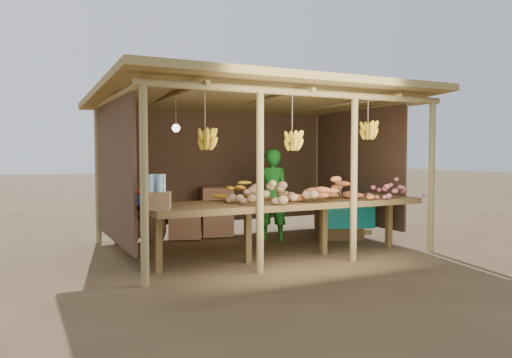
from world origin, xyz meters
name	(u,v)px	position (x,y,z in m)	size (l,w,h in m)	color
ground	(256,247)	(0.00, 0.00, 0.00)	(60.00, 60.00, 0.00)	brown
stall_structure	(256,122)	(-0.04, -0.07, 1.91)	(4.70, 3.50, 2.43)	#937E4C
counter	(287,205)	(0.00, -0.95, 0.74)	(3.90, 1.05, 0.80)	brown
potato_heap	(274,189)	(-0.32, -1.17, 0.99)	(1.09, 0.65, 0.37)	#8C6948
sweet_potato_heap	(330,187)	(0.54, -1.19, 0.98)	(1.04, 0.62, 0.36)	#B55C2E
onion_heap	(392,185)	(1.59, -1.25, 0.98)	(0.81, 0.49, 0.36)	#B35760
banana_pile	(238,188)	(-0.59, -0.62, 0.98)	(0.66, 0.39, 0.35)	gold
tomato_basin	(141,198)	(-1.90, -0.52, 0.88)	(0.37, 0.37, 0.19)	navy
bottle_box	(156,196)	(-1.90, -1.24, 0.96)	(0.40, 0.36, 0.41)	#8F6040
vendor	(272,195)	(0.47, 0.36, 0.76)	(0.55, 0.36, 1.52)	#1A761D
tarp_crate	(339,215)	(1.64, 0.10, 0.39)	(1.01, 0.95, 0.96)	brown
carton_stack	(207,216)	(-0.37, 1.15, 0.37)	(1.21, 0.56, 0.84)	#8F6040
burlap_sacks	(139,226)	(-1.52, 1.20, 0.28)	(0.89, 0.47, 0.63)	#4D3423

